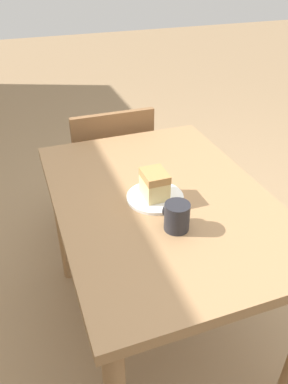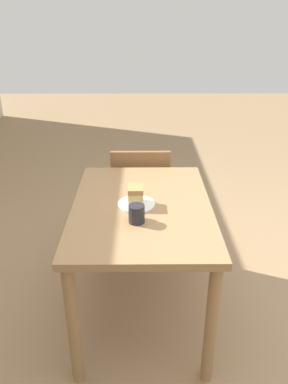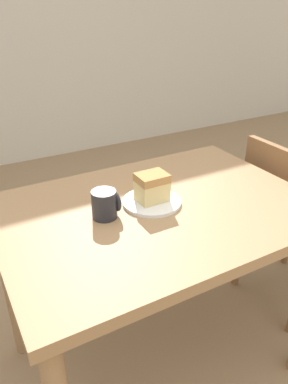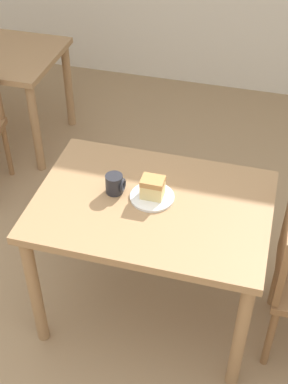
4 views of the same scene
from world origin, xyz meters
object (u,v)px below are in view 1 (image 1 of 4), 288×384
(chair_near_window, at_px, (109,167))
(plate, at_px, (155,197))
(coffee_mug, at_px, (176,216))
(dining_table_near, at_px, (161,220))
(cake_slice, at_px, (155,184))

(chair_near_window, height_order, plate, chair_near_window)
(plate, bearing_deg, coffee_mug, -178.88)
(dining_table_near, distance_m, plate, 0.12)
(plate, xyz_separation_m, cake_slice, (0.00, 0.00, 0.06))
(cake_slice, relative_size, coffee_mug, 1.10)
(chair_near_window, distance_m, cake_slice, 0.83)
(dining_table_near, bearing_deg, chair_near_window, 0.62)
(dining_table_near, relative_size, chair_near_window, 1.27)
(chair_near_window, xyz_separation_m, plate, (-0.75, 0.02, 0.29))
(dining_table_near, relative_size, plate, 5.26)
(chair_near_window, bearing_deg, dining_table_near, 90.62)
(coffee_mug, bearing_deg, cake_slice, 1.93)
(coffee_mug, bearing_deg, dining_table_near, -8.23)
(dining_table_near, bearing_deg, plate, 105.38)
(dining_table_near, height_order, chair_near_window, chair_near_window)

